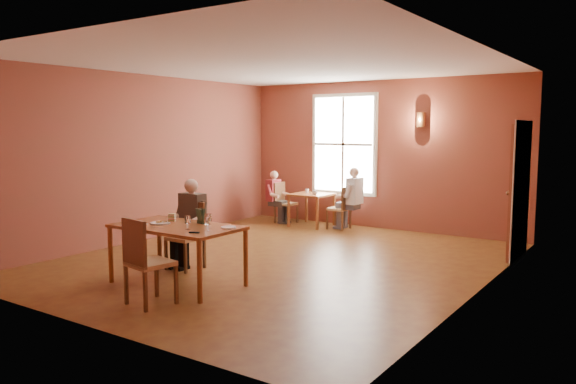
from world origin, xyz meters
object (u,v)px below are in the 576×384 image
Objects in this scene: chair_diner_white at (339,208)px; diner_white at (340,199)px; main_table at (177,255)px; chair_diner_main at (185,236)px; second_table at (312,210)px; diner_main at (183,227)px; chair_diner_maroon at (286,203)px; diner_maroon at (285,198)px; chair_empty at (151,261)px.

chair_diner_white is 0.18m from diner_white.
diner_white is at bearing 92.63° from main_table.
diner_white is at bearing -93.89° from chair_diner_main.
chair_diner_white is at bearing 0.00° from second_table.
diner_main is 4.17m from diner_white.
chair_diner_white is 1.30m from chair_diner_maroon.
chair_diner_main is at bearing -90.00° from diner_main.
diner_maroon is (-1.36, 0.00, -0.07)m from diner_white.
main_table is 0.83m from diner_main.
diner_maroon is at bearing -90.00° from chair_diner_maroon.
diner_main is at bearing 90.00° from chair_diner_main.
chair_empty is at bearing 121.45° from diner_main.
main_table is 1.64× the size of chair_empty.
chair_empty is at bearing -77.31° from second_table.
chair_diner_maroon is (-1.30, 0.00, 0.00)m from chair_diner_white.
diner_white reaches higher than chair_empty.
second_table is 0.73m from diner_white.
diner_main is (0.00, -0.03, 0.14)m from chair_diner_main.
chair_empty is at bearing 19.17° from diner_maroon.
chair_diner_main is 4.14m from chair_diner_white.
chair_diner_main reaches higher than main_table.
chair_diner_main is (-0.50, 0.65, 0.09)m from main_table.
chair_empty is at bearing -65.54° from main_table.
diner_main is 1.03× the size of diner_white.
main_table is 5.04m from diner_maroon.
chair_diner_white is (-0.25, 4.78, 0.04)m from main_table.
diner_maroon is (-0.03, 0.00, 0.11)m from chair_diner_maroon.
chair_diner_main is 4.26m from chair_diner_maroon.
chair_diner_main is at bearing 14.65° from diner_maroon.
chair_diner_maroon is at bearing 90.00° from diner_maroon.
diner_main reaches higher than main_table.
chair_diner_maroon is (-0.65, 0.00, 0.10)m from second_table.
chair_diner_main is 0.14m from diner_main.
chair_diner_main is 4.27m from diner_maroon.
chair_empty is 5.69m from second_table.
chair_diner_white is 1.33m from diner_maroon.
chair_diner_maroon is at bearing 90.00° from chair_diner_white.
diner_white reaches higher than chair_diner_maroon.
second_table is 0.71m from diner_maroon.
second_table is at bearing 90.00° from chair_diner_white.
diner_main is 1.44× the size of chair_diner_white.
main_table is at bearing 128.88° from diner_main.
main_table is at bearing 18.28° from diner_maroon.
chair_diner_main is at bearing 127.57° from main_table.
main_table is at bearing -177.37° from diner_white.
chair_diner_maroon is (-1.05, 4.13, -0.05)m from chair_diner_main.
diner_white is (-0.22, 4.78, 0.22)m from main_table.
chair_diner_maroon reaches higher than chair_diner_white.
chair_diner_white is (0.25, 4.16, -0.19)m from diner_main.
chair_empty is 5.87m from chair_diner_maroon.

